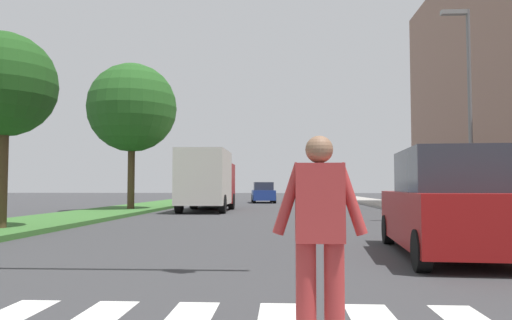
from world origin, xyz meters
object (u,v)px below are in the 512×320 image
object	(u,v)px
tree_far	(132,108)
pedestrian_performer	(320,232)
suv_crossing	(450,206)
tree_mid	(3,86)
sedan_midblock	(211,194)
truck_box_delivery	(207,180)
street_lamp_right	(467,94)
sedan_distant	(263,193)

from	to	relation	value
tree_far	pedestrian_performer	bearing A→B (deg)	-69.03
tree_far	suv_crossing	world-z (taller)	tree_far
tree_mid	sedan_midblock	bearing A→B (deg)	78.70
tree_far	sedan_midblock	bearing A→B (deg)	56.98
pedestrian_performer	truck_box_delivery	bearing A→B (deg)	101.06
suv_crossing	pedestrian_performer	bearing A→B (deg)	-117.44
street_lamp_right	truck_box_delivery	distance (m)	13.26
tree_far	sedan_distant	distance (m)	16.15
suv_crossing	truck_box_delivery	distance (m)	17.45
tree_far	suv_crossing	size ratio (longest dim) A/B	1.60
suv_crossing	street_lamp_right	bearing A→B (deg)	67.48
pedestrian_performer	truck_box_delivery	distance (m)	21.81
street_lamp_right	pedestrian_performer	bearing A→B (deg)	-114.49
street_lamp_right	truck_box_delivery	size ratio (longest dim) A/B	1.21
tree_far	suv_crossing	bearing A→B (deg)	-55.25
sedan_midblock	street_lamp_right	bearing A→B (deg)	-48.94
tree_mid	street_lamp_right	world-z (taller)	street_lamp_right
truck_box_delivery	sedan_distant	bearing A→B (deg)	80.28
tree_mid	street_lamp_right	distance (m)	15.08
tree_mid	sedan_midblock	xyz separation A→B (m)	(3.42, 17.09, -3.31)
tree_mid	sedan_midblock	world-z (taller)	tree_mid
tree_far	pedestrian_performer	xyz separation A→B (m)	(8.10, -21.14, -4.45)
sedan_midblock	truck_box_delivery	distance (m)	5.12
sedan_distant	suv_crossing	bearing A→B (deg)	-81.22
tree_mid	truck_box_delivery	distance (m)	12.92
pedestrian_performer	sedan_midblock	xyz separation A→B (m)	(-4.67, 26.42, -0.13)
street_lamp_right	sedan_midblock	bearing A→B (deg)	131.06
sedan_midblock	sedan_distant	size ratio (longest dim) A/B	1.03
tree_mid	truck_box_delivery	bearing A→B (deg)	72.04
suv_crossing	sedan_distant	bearing A→B (deg)	98.78
truck_box_delivery	street_lamp_right	bearing A→B (deg)	-35.83
sedan_distant	sedan_midblock	bearing A→B (deg)	-107.97
tree_far	sedan_distant	xyz separation A→B (m)	(6.30, 14.13, -4.62)
street_lamp_right	suv_crossing	distance (m)	9.81
pedestrian_performer	street_lamp_right	bearing A→B (deg)	65.51
tree_mid	truck_box_delivery	world-z (taller)	tree_mid
tree_mid	sedan_distant	xyz separation A→B (m)	(6.29, 25.95, -3.36)
suv_crossing	tree_mid	bearing A→B (deg)	160.25
tree_mid	sedan_distant	distance (m)	26.91
street_lamp_right	pedestrian_performer	xyz separation A→B (m)	(-6.30, -13.82, -3.66)
tree_far	pedestrian_performer	distance (m)	23.08
tree_mid	pedestrian_performer	bearing A→B (deg)	-49.06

